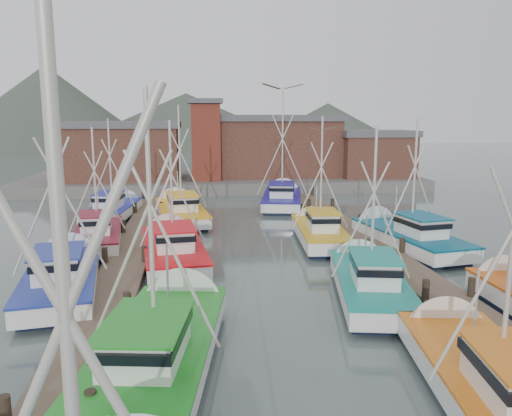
{
  "coord_description": "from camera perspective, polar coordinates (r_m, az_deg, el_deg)",
  "views": [
    {
      "loc": [
        -3.4,
        -20.54,
        7.72
      ],
      "look_at": [
        0.18,
        7.66,
        2.6
      ],
      "focal_mm": 35.0,
      "sensor_mm": 36.0,
      "label": 1
    }
  ],
  "objects": [
    {
      "name": "dock_left",
      "position": [
        25.96,
        -14.99,
        -6.96
      ],
      "size": [
        2.3,
        46.0,
        1.5
      ],
      "color": "brown",
      "rests_on": "ground"
    },
    {
      "name": "boat_4",
      "position": [
        16.56,
        -10.73,
        -15.12
      ],
      "size": [
        4.83,
        10.73,
        9.54
      ],
      "rotation": [
        0.0,
        0.0,
        -0.16
      ],
      "color": "black",
      "rests_on": "ground"
    },
    {
      "name": "boat_10",
      "position": [
        32.34,
        -17.54,
        -2.85
      ],
      "size": [
        3.57,
        8.77,
        7.92
      ],
      "rotation": [
        0.0,
        0.0,
        0.12
      ],
      "color": "black",
      "rests_on": "ground"
    },
    {
      "name": "boat_12",
      "position": [
        38.93,
        -8.68,
        -0.32
      ],
      "size": [
        4.47,
        10.53,
        9.64
      ],
      "rotation": [
        0.0,
        0.0,
        0.13
      ],
      "color": "black",
      "rests_on": "ground"
    },
    {
      "name": "ground",
      "position": [
        22.21,
        2.06,
        -10.14
      ],
      "size": [
        260.0,
        260.0,
        0.0
      ],
      "primitive_type": "plane",
      "color": "#4B5A57",
      "rests_on": "ground"
    },
    {
      "name": "shed_left",
      "position": [
        56.16,
        -15.09,
        6.4
      ],
      "size": [
        12.72,
        8.48,
        6.2
      ],
      "color": "brown",
      "rests_on": "quay"
    },
    {
      "name": "boat_14",
      "position": [
        40.53,
        -15.81,
        -0.18
      ],
      "size": [
        3.76,
        9.22,
        8.45
      ],
      "rotation": [
        0.0,
        0.0,
        -0.12
      ],
      "color": "black",
      "rests_on": "ground"
    },
    {
      "name": "distant_hills",
      "position": [
        143.64,
        -11.03,
        6.93
      ],
      "size": [
        175.0,
        140.0,
        42.0
      ],
      "color": "#4A5446",
      "rests_on": "ground"
    },
    {
      "name": "gull_far",
      "position": [
        26.6,
        7.54,
        8.94
      ],
      "size": [
        1.54,
        0.61,
        0.24
      ],
      "rotation": [
        0.0,
        0.0,
        0.03
      ],
      "color": "gray",
      "rests_on": "ground"
    },
    {
      "name": "quay",
      "position": [
        58.08,
        -3.82,
        3.14
      ],
      "size": [
        44.0,
        16.0,
        1.2
      ],
      "primitive_type": "cube",
      "color": "slate",
      "rests_on": "ground"
    },
    {
      "name": "lookout_tower",
      "position": [
        53.61,
        -5.78,
        7.83
      ],
      "size": [
        3.6,
        3.6,
        8.5
      ],
      "color": "maroon",
      "rests_on": "quay"
    },
    {
      "name": "boat_13",
      "position": [
        44.83,
        3.02,
        1.17
      ],
      "size": [
        5.17,
        10.68,
        11.21
      ],
      "rotation": [
        0.0,
        0.0,
        -0.21
      ],
      "color": "black",
      "rests_on": "ground"
    },
    {
      "name": "boat_1",
      "position": [
        15.69,
        24.82,
        -17.44
      ],
      "size": [
        4.18,
        9.57,
        9.05
      ],
      "rotation": [
        0.0,
        0.0,
        -0.15
      ],
      "color": "black",
      "rests_on": "ground"
    },
    {
      "name": "dock_right",
      "position": [
        27.73,
        15.18,
        -5.87
      ],
      "size": [
        2.3,
        46.0,
        1.5
      ],
      "color": "brown",
      "rests_on": "ground"
    },
    {
      "name": "boat_8",
      "position": [
        27.93,
        -9.54,
        -4.54
      ],
      "size": [
        4.04,
        9.95,
        8.5
      ],
      "rotation": [
        0.0,
        0.0,
        0.11
      ],
      "color": "black",
      "rests_on": "ground"
    },
    {
      "name": "boat_5",
      "position": [
        22.7,
        12.65,
        -8.12
      ],
      "size": [
        4.28,
        9.12,
        8.16
      ],
      "rotation": [
        0.0,
        0.0,
        -0.19
      ],
      "color": "black",
      "rests_on": "ground"
    },
    {
      "name": "boat_11",
      "position": [
        31.62,
        16.55,
        -3.09
      ],
      "size": [
        4.43,
        9.96,
        8.6
      ],
      "rotation": [
        0.0,
        0.0,
        0.15
      ],
      "color": "black",
      "rests_on": "ground"
    },
    {
      "name": "shed_center",
      "position": [
        58.39,
        2.06,
        7.22
      ],
      "size": [
        14.84,
        9.54,
        6.9
      ],
      "color": "brown",
      "rests_on": "quay"
    },
    {
      "name": "boat_9",
      "position": [
        31.77,
        7.12,
        -2.67
      ],
      "size": [
        3.42,
        8.66,
        8.55
      ],
      "rotation": [
        0.0,
        0.0,
        -0.08
      ],
      "color": "black",
      "rests_on": "ground"
    },
    {
      "name": "shed_right",
      "position": [
        58.36,
        13.32,
        6.12
      ],
      "size": [
        8.48,
        6.36,
        5.2
      ],
      "color": "brown",
      "rests_on": "quay"
    },
    {
      "name": "gull_near",
      "position": [
        17.75,
        3.06,
        13.63
      ],
      "size": [
        1.52,
        0.66,
        0.24
      ],
      "rotation": [
        0.0,
        0.0,
        0.48
      ],
      "color": "gray",
      "rests_on": "ground"
    },
    {
      "name": "boat_6",
      "position": [
        24.53,
        -21.18,
        -7.16
      ],
      "size": [
        4.27,
        9.83,
        9.53
      ],
      "rotation": [
        0.0,
        0.0,
        0.15
      ],
      "color": "black",
      "rests_on": "ground"
    }
  ]
}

